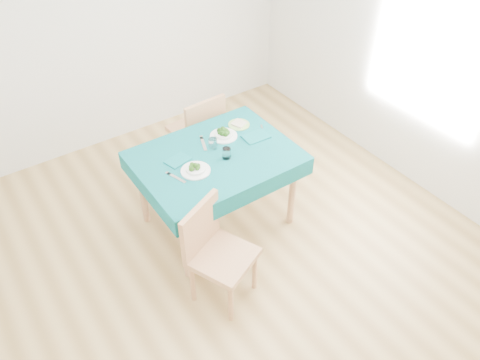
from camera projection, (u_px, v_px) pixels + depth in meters
room_shell at (240, 123)px, 3.11m from camera, size 4.02×4.52×2.73m
table at (217, 190)px, 4.06m from camera, size 1.28×0.97×0.76m
chair_near at (223, 248)px, 3.36m from camera, size 0.57×0.59×1.06m
chair_far at (195, 119)px, 4.59m from camera, size 0.47×0.51×1.10m
bowl_near at (196, 168)px, 3.63m from camera, size 0.24×0.24×0.07m
bowl_far at (224, 133)px, 3.99m from camera, size 0.24×0.24×0.07m
fork_near at (176, 178)px, 3.59m from camera, size 0.08×0.19×0.00m
knife_near at (200, 170)px, 3.67m from camera, size 0.08×0.19×0.00m
fork_far at (203, 144)px, 3.93m from camera, size 0.10×0.20×0.00m
knife_far at (263, 132)px, 4.07m from camera, size 0.13×0.20×0.00m
napkin_near at (178, 160)px, 3.75m from camera, size 0.22×0.18×0.01m
napkin_far at (256, 137)px, 4.00m from camera, size 0.23×0.16×0.01m
tumbler_center at (213, 144)px, 3.86m from camera, size 0.07×0.07×0.09m
tumbler_side at (227, 153)px, 3.76m from camera, size 0.07×0.07×0.09m
side_plate at (239, 125)px, 4.15m from camera, size 0.19×0.19×0.01m
bread_slice at (239, 123)px, 4.14m from camera, size 0.14×0.14×0.02m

